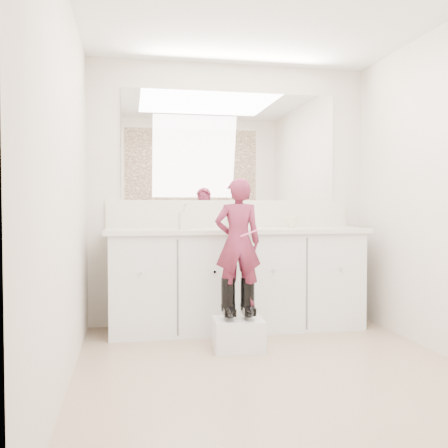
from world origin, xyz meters
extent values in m
plane|color=#876F58|center=(0.00, 0.00, 0.00)|extent=(3.00, 3.00, 0.00)
plane|color=beige|center=(0.00, 1.50, 1.20)|extent=(2.60, 0.00, 2.60)
plane|color=beige|center=(0.00, -1.50, 1.20)|extent=(2.60, 0.00, 2.60)
plane|color=beige|center=(-1.30, 0.00, 1.20)|extent=(0.00, 3.00, 3.00)
cube|color=silver|center=(0.00, 1.23, 0.42)|extent=(2.20, 0.55, 0.85)
cube|color=beige|center=(0.00, 1.21, 0.87)|extent=(2.28, 0.58, 0.04)
cube|color=beige|center=(0.00, 1.49, 1.02)|extent=(2.28, 0.03, 0.25)
cube|color=white|center=(0.00, 1.49, 1.64)|extent=(2.00, 0.02, 1.00)
cube|color=#472819|center=(0.00, -1.49, 1.65)|extent=(2.00, 0.01, 1.20)
cylinder|color=silver|center=(0.00, 1.38, 0.94)|extent=(0.08, 0.08, 0.10)
imported|color=beige|center=(0.54, 1.30, 0.94)|extent=(0.14, 0.14, 0.11)
imported|color=beige|center=(-0.46, 1.19, 1.00)|extent=(0.11, 0.11, 0.22)
cube|color=silver|center=(-0.13, 0.58, 0.12)|extent=(0.39, 0.33, 0.24)
imported|color=#AF355A|center=(-0.13, 0.60, 0.81)|extent=(0.36, 0.25, 0.96)
cylinder|color=pink|center=(-0.06, 0.52, 0.89)|extent=(0.14, 0.02, 0.06)
camera|label=1|loc=(-0.93, -3.06, 1.08)|focal=40.00mm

